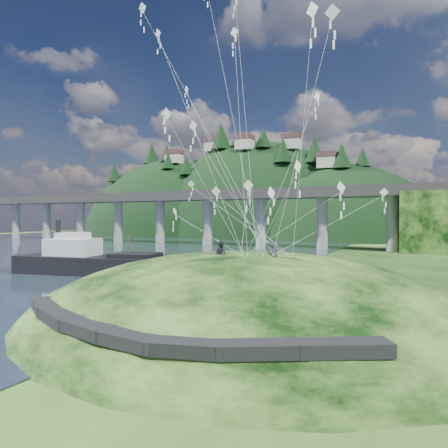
% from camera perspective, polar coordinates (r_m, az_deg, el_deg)
% --- Properties ---
extents(ground, '(320.00, 320.00, 0.00)m').
position_cam_1_polar(ground, '(32.95, -11.14, -12.38)').
color(ground, black).
rests_on(ground, ground).
extents(grass_hill, '(36.00, 32.00, 13.00)m').
position_cam_1_polar(grass_hill, '(31.18, 3.55, -15.99)').
color(grass_hill, black).
rests_on(grass_hill, ground).
extents(footpath, '(22.29, 5.84, 0.83)m').
position_cam_1_polar(footpath, '(20.54, -10.87, -14.63)').
color(footpath, black).
rests_on(footpath, ground).
extents(bridge, '(160.00, 11.00, 15.00)m').
position_cam_1_polar(bridge, '(106.06, 0.28, 2.13)').
color(bridge, '#2D2B2B').
rests_on(bridge, ground).
extents(far_ridge, '(153.00, 70.00, 94.50)m').
position_cam_1_polar(far_ridge, '(161.29, 2.79, -4.35)').
color(far_ridge, black).
rests_on(far_ridge, ground).
extents(work_barge, '(21.30, 9.14, 7.22)m').
position_cam_1_polar(work_barge, '(56.29, -18.76, -4.97)').
color(work_barge, black).
rests_on(work_barge, ground).
extents(wooden_dock, '(15.67, 3.47, 1.11)m').
position_cam_1_polar(wooden_dock, '(42.47, -11.60, -8.68)').
color(wooden_dock, '#382817').
rests_on(wooden_dock, ground).
extents(kite_flyers, '(4.79, 1.06, 1.92)m').
position_cam_1_polar(kite_flyers, '(28.24, 1.89, -2.54)').
color(kite_flyers, '#272734').
rests_on(kite_flyers, ground).
extents(kite_swarm, '(20.40, 16.99, 20.96)m').
position_cam_1_polar(kite_swarm, '(31.40, 1.49, 16.32)').
color(kite_swarm, white).
rests_on(kite_swarm, ground).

